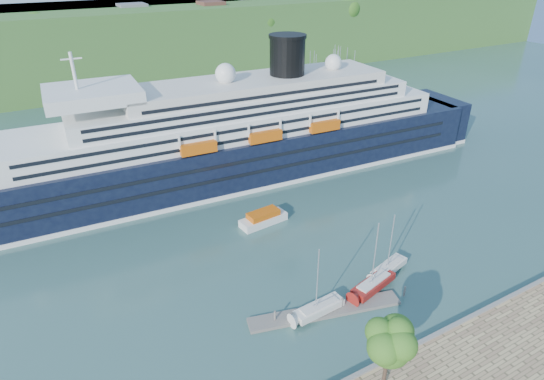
{
  "coord_description": "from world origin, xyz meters",
  "views": [
    {
      "loc": [
        -28.6,
        -24.62,
        40.49
      ],
      "look_at": [
        1.97,
        30.0,
        7.41
      ],
      "focal_mm": 30.0,
      "sensor_mm": 36.0,
      "label": 1
    }
  ],
  "objects": [
    {
      "name": "far_hillside",
      "position": [
        0.0,
        145.0,
        12.0
      ],
      "size": [
        400.0,
        50.0,
        24.0
      ],
      "primitive_type": "cube",
      "color": "#315F26",
      "rests_on": "ground"
    },
    {
      "name": "ground",
      "position": [
        0.0,
        0.0,
        0.0
      ],
      "size": [
        400.0,
        400.0,
        0.0
      ],
      "primitive_type": "plane",
      "color": "#2E524D",
      "rests_on": "ground"
    },
    {
      "name": "floating_pontoon",
      "position": [
        -1.48,
        10.03,
        0.22
      ],
      "size": [
        19.83,
        7.2,
        0.44
      ],
      "primitive_type": null,
      "rotation": [
        0.0,
        0.0,
        -0.25
      ],
      "color": "slate",
      "rests_on": "ground"
    },
    {
      "name": "promenade_tree",
      "position": [
        -3.31,
        -2.57,
        5.79
      ],
      "size": [
        5.79,
        5.79,
        9.59
      ],
      "primitive_type": null,
      "color": "#265B18",
      "rests_on": "promenade"
    },
    {
      "name": "cruise_ship",
      "position": [
        4.31,
        51.4,
        13.42
      ],
      "size": [
        120.31,
        24.17,
        26.84
      ],
      "primitive_type": null,
      "rotation": [
        0.0,
        0.0,
        -0.06
      ],
      "color": "black",
      "rests_on": "ground"
    },
    {
      "name": "tender_launch",
      "position": [
        1.74,
        32.54,
        1.14
      ],
      "size": [
        8.47,
        3.64,
        2.27
      ],
      "primitive_type": null,
      "rotation": [
        0.0,
        0.0,
        0.1
      ],
      "color": "#C4530B",
      "rests_on": "ground"
    },
    {
      "name": "sailboat_red",
      "position": [
        6.51,
        10.37,
        5.2
      ],
      "size": [
        8.36,
        4.11,
        10.41
      ],
      "primitive_type": null,
      "rotation": [
        0.0,
        0.0,
        0.24
      ],
      "color": "maroon",
      "rests_on": "ground"
    },
    {
      "name": "sailboat_white_near",
      "position": [
        -2.4,
        10.18,
        4.82
      ],
      "size": [
        7.6,
        2.58,
        9.65
      ],
      "primitive_type": null,
      "rotation": [
        0.0,
        0.0,
        0.07
      ],
      "color": "silver",
      "rests_on": "ground"
    },
    {
      "name": "sailboat_white_far",
      "position": [
        10.91,
        12.2,
        4.68
      ],
      "size": [
        7.52,
        3.85,
        9.36
      ],
      "primitive_type": null,
      "rotation": [
        0.0,
        0.0,
        0.27
      ],
      "color": "silver",
      "rests_on": "ground"
    },
    {
      "name": "quay_coping",
      "position": [
        0.0,
        -0.2,
        1.15
      ],
      "size": [
        220.0,
        0.5,
        0.3
      ],
      "primitive_type": "cube",
      "color": "slate",
      "rests_on": "promenade"
    }
  ]
}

